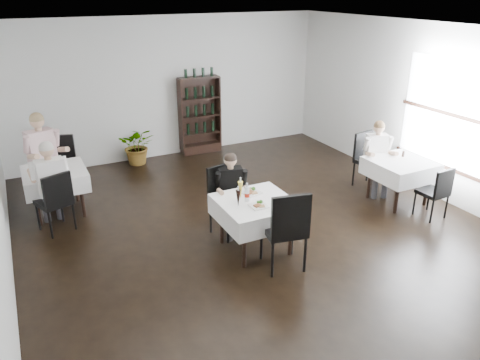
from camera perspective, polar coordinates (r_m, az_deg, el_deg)
name	(u,v)px	position (r m, az deg, el deg)	size (l,w,h in m)	color
room_shell	(276,148)	(6.42, 4.36, 3.88)	(9.00, 9.00, 9.00)	black
window_right	(455,118)	(8.67, 24.74, 6.86)	(0.06, 2.30, 1.85)	white
wine_shelf	(200,116)	(10.58, -4.91, 7.77)	(0.90, 0.28, 1.75)	black
main_table	(255,210)	(6.62, 1.90, -3.70)	(1.03, 1.03, 0.77)	black
left_table	(55,179)	(8.26, -21.61, 0.17)	(0.98, 0.98, 0.77)	black
right_table	(400,169)	(8.55, 18.92, 1.30)	(0.98, 0.98, 0.77)	black
potted_tree	(138,145)	(10.18, -12.35, 4.14)	(0.74, 0.64, 0.82)	#28561D
main_chair_far	(226,195)	(7.10, -1.70, -1.88)	(0.59, 0.59, 1.07)	black
main_chair_near	(286,226)	(6.16, 5.67, -5.57)	(0.62, 0.62, 1.16)	black
left_chair_far	(60,162)	(9.02, -21.06, 2.10)	(0.65, 0.65, 1.08)	black
left_chair_near	(56,199)	(7.64, -21.57, -2.12)	(0.58, 0.59, 0.99)	black
right_chair_far	(367,156)	(9.11, 15.27, 2.84)	(0.54, 0.55, 1.03)	black
right_chair_near	(437,190)	(8.18, 22.87, -1.11)	(0.43, 0.43, 0.89)	black
diner_main	(232,188)	(7.02, -1.04, -0.96)	(0.53, 0.56, 1.29)	#3E3F46
diner_left_far	(44,152)	(8.63, -22.78, 3.16)	(0.68, 0.73, 1.61)	#3E3F46
diner_left_near	(50,178)	(7.69, -22.11, 0.21)	(0.57, 0.58, 1.45)	#3E3F46
diner_right_far	(378,152)	(8.77, 16.44, 3.27)	(0.58, 0.62, 1.35)	#3E3F46
plate_far	(252,192)	(6.78, 1.42, -1.48)	(0.29, 0.29, 0.08)	white
plate_near	(259,205)	(6.39, 2.32, -3.10)	(0.23, 0.23, 0.07)	white
pilsner_dark	(238,198)	(6.33, -0.22, -2.25)	(0.07, 0.07, 0.31)	black
pilsner_lager	(240,190)	(6.56, 0.06, -1.23)	(0.08, 0.08, 0.32)	gold
coke_bottle	(247,194)	(6.50, 0.86, -1.70)	(0.07, 0.07, 0.27)	silver
napkin_cutlery	(285,203)	(6.51, 5.46, -2.75)	(0.22, 0.21, 0.02)	black
pepper_mill	(403,154)	(8.70, 19.28, 3.02)	(0.04, 0.04, 0.10)	black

